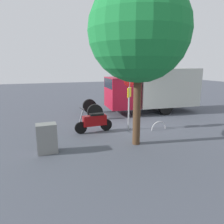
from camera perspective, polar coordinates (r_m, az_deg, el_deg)
ground_plane at (r=10.77m, az=6.05°, el=-3.96°), size 60.00×60.00×0.00m
box_truck_near at (r=13.98m, az=10.90°, el=6.41°), size 7.59×2.75×2.89m
motorcycle at (r=9.73m, az=-4.86°, el=-2.56°), size 1.81×0.55×1.20m
stop_sign at (r=9.79m, az=4.76°, el=5.74°), size 0.71×0.33×2.85m
street_tree at (r=7.97m, az=7.43°, el=21.10°), size 3.67×3.67×6.10m
utility_cabinet at (r=7.77m, az=-17.50°, el=-6.94°), size 0.70×0.50×1.07m
bike_rack_hoop at (r=10.45m, az=12.72°, el=-4.72°), size 0.85×0.09×0.85m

